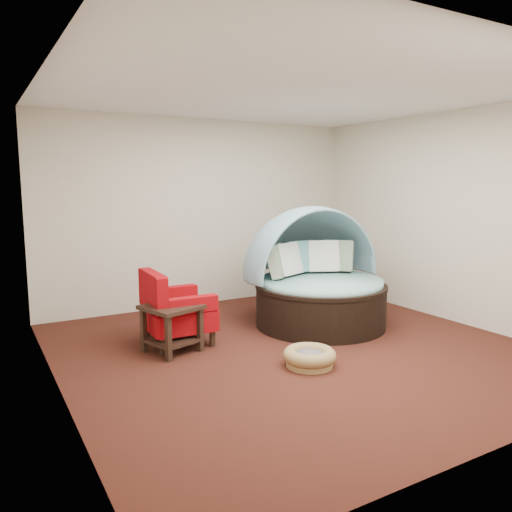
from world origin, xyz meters
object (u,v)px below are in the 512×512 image
canopy_daybed (316,270)px  side_table (172,322)px  red_armchair (174,310)px  pet_basket (310,357)px

canopy_daybed → side_table: canopy_daybed is taller
canopy_daybed → red_armchair: (-1.93, 0.14, -0.32)m
canopy_daybed → red_armchair: bearing=177.7°
red_armchair → side_table: bearing=-113.8°
canopy_daybed → red_armchair: canopy_daybed is taller
red_armchair → side_table: red_armchair is taller
red_armchair → side_table: (-0.12, -0.25, -0.06)m
pet_basket → side_table: side_table is taller
red_armchair → side_table: size_ratio=1.25×
pet_basket → side_table: (-1.05, 1.13, 0.24)m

